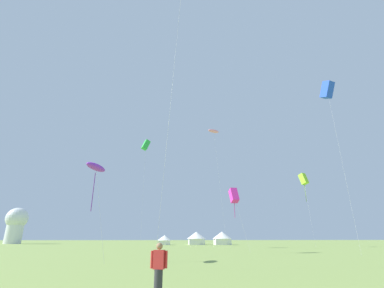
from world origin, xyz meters
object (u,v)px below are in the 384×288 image
(kite_purple_parafoil, at_px, (96,167))
(person_spectator, at_px, (159,271))
(kite_pink_parafoil, at_px, (214,131))
(observatory_dome, at_px, (16,223))
(kite_magenta_box, at_px, (234,195))
(kite_blue_box, at_px, (327,90))
(kite_lime_box, at_px, (303,179))
(festival_tent_right, at_px, (164,239))
(festival_tent_left, at_px, (222,237))
(kite_green_box, at_px, (146,145))
(festival_tent_center, at_px, (196,238))

(kite_purple_parafoil, xyz_separation_m, person_spectator, (6.43, -14.39, -7.03))
(kite_pink_parafoil, height_order, observatory_dome, kite_pink_parafoil)
(kite_magenta_box, bearing_deg, kite_purple_parafoil, -141.46)
(kite_purple_parafoil, relative_size, kite_magenta_box, 0.99)
(kite_blue_box, bearing_deg, kite_lime_box, 72.34)
(observatory_dome, bearing_deg, person_spectator, -59.86)
(festival_tent_right, bearing_deg, kite_purple_parafoil, -96.08)
(kite_purple_parafoil, relative_size, person_spectator, 4.82)
(festival_tent_left, bearing_deg, kite_magenta_box, -98.06)
(person_spectator, bearing_deg, festival_tent_right, 90.77)
(kite_blue_box, xyz_separation_m, person_spectator, (-21.80, -21.50, -20.50))
(kite_blue_box, height_order, observatory_dome, kite_blue_box)
(kite_green_box, distance_m, person_spectator, 49.39)
(kite_pink_parafoil, bearing_deg, kite_green_box, -166.74)
(kite_lime_box, bearing_deg, festival_tent_right, 148.97)
(kite_magenta_box, height_order, observatory_dome, observatory_dome)
(kite_purple_parafoil, relative_size, festival_tent_center, 1.63)
(person_spectator, bearing_deg, observatory_dome, 120.14)
(festival_tent_right, bearing_deg, kite_blue_box, -63.20)
(kite_lime_box, bearing_deg, festival_tent_center, 140.32)
(festival_tent_left, bearing_deg, observatory_dome, 165.88)
(festival_tent_right, distance_m, festival_tent_left, 15.55)
(festival_tent_center, bearing_deg, kite_blue_box, -72.51)
(kite_lime_box, relative_size, kite_green_box, 0.72)
(festival_tent_center, xyz_separation_m, observatory_dome, (-55.30, 15.68, 4.17))
(festival_tent_left, bearing_deg, festival_tent_right, 180.00)
(kite_green_box, xyz_separation_m, person_spectator, (5.14, -45.02, -19.65))
(kite_lime_box, relative_size, kite_pink_parafoil, 0.60)
(kite_magenta_box, bearing_deg, person_spectator, -108.68)
(festival_tent_left, height_order, observatory_dome, observatory_dome)
(kite_magenta_box, distance_m, festival_tent_right, 41.38)
(festival_tent_right, height_order, observatory_dome, observatory_dome)
(kite_blue_box, relative_size, kite_pink_parafoil, 0.87)
(kite_magenta_box, bearing_deg, kite_green_box, 127.71)
(kite_green_box, bearing_deg, kite_lime_box, 4.42)
(kite_purple_parafoil, distance_m, kite_green_box, 33.16)
(kite_purple_parafoil, relative_size, kite_blue_box, 0.37)
(kite_blue_box, bearing_deg, kite_green_box, 138.87)
(festival_tent_right, xyz_separation_m, observatory_dome, (-46.77, 15.68, 4.66))
(observatory_dome, bearing_deg, kite_blue_box, -41.10)
(kite_purple_parafoil, bearing_deg, person_spectator, -65.91)
(kite_pink_parafoil, bearing_deg, observatory_dome, 149.92)
(person_spectator, relative_size, festival_tent_left, 0.33)
(person_spectator, bearing_deg, festival_tent_center, 83.44)
(person_spectator, height_order, festival_tent_left, festival_tent_left)
(kite_purple_parafoil, bearing_deg, observatory_dome, 121.33)
(kite_green_box, distance_m, kite_pink_parafoil, 16.50)
(person_spectator, height_order, festival_tent_right, festival_tent_right)
(festival_tent_center, bearing_deg, festival_tent_left, 0.00)
(observatory_dome, bearing_deg, kite_purple_parafoil, -58.67)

